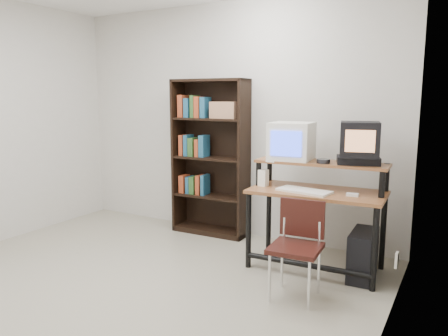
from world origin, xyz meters
The scene contains 16 objects.
floor centered at (0.00, 0.00, -0.01)m, with size 4.00×4.00×0.01m, color #A7A08A.
back_wall centered at (0.00, 2.00, 1.30)m, with size 4.00×0.01×2.60m, color beige.
right_wall centered at (2.00, 0.00, 1.30)m, with size 0.01×4.00×2.60m, color beige.
computer_desk centered at (1.25, 1.41, 0.69)m, with size 1.21×0.64×0.98m.
crt_monitor centered at (0.95, 1.51, 1.15)m, with size 0.41×0.42×0.36m.
vcr centered at (1.57, 1.54, 1.01)m, with size 0.36×0.26×0.08m, color black.
crt_tv centered at (1.58, 1.51, 1.20)m, with size 0.39×0.38×0.31m.
cd_spindle centered at (1.29, 1.43, 0.99)m, with size 0.12×0.12×0.05m, color #26262B.
keyboard centered at (1.17, 1.28, 0.74)m, with size 0.47×0.21×0.04m, color white.
mousepad centered at (1.59, 1.33, 0.72)m, with size 0.22×0.18×0.01m, color black.
mouse centered at (1.58, 1.33, 0.74)m, with size 0.10×0.06×0.03m, color white.
desk_speaker centered at (0.75, 1.34, 0.80)m, with size 0.08×0.07×0.17m, color white.
pc_tower centered at (1.68, 1.38, 0.21)m, with size 0.20×0.45×0.42m, color black.
school_chair centered at (1.30, 0.79, 0.46)m, with size 0.40×0.40×0.76m.
bookshelf centered at (-0.14, 1.86, 0.91)m, with size 0.89×0.32×1.76m.
wall_outlet centered at (1.99, 1.15, 0.30)m, with size 0.02×0.08×0.12m, color beige.
Camera 1 is at (2.40, -2.37, 1.58)m, focal length 35.00 mm.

